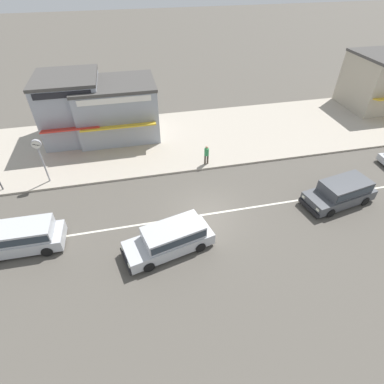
{
  "coord_description": "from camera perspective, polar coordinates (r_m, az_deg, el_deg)",
  "views": [
    {
      "loc": [
        -3.8,
        -13.04,
        13.03
      ],
      "look_at": [
        -0.61,
        1.41,
        0.8
      ],
      "focal_mm": 28.0,
      "sensor_mm": 36.0,
      "label": 1
    }
  ],
  "objects": [
    {
      "name": "lane_centre_stripe",
      "position": [
        18.81,
        2.75,
        -4.28
      ],
      "size": [
        50.4,
        0.14,
        0.01
      ],
      "primitive_type": "cube",
      "color": "silver",
      "rests_on": "ground"
    },
    {
      "name": "shopfront_corner_warung",
      "position": [
        36.27,
        31.84,
        17.49
      ],
      "size": [
        5.11,
        6.04,
        5.09
      ],
      "color": "#B2A893",
      "rests_on": "kerb_strip"
    },
    {
      "name": "pedestrian_by_shop",
      "position": [
        22.48,
        2.79,
        7.31
      ],
      "size": [
        0.34,
        0.34,
        1.53
      ],
      "color": "#4C4238",
      "rests_on": "kerb_strip"
    },
    {
      "name": "kerb_strip",
      "position": [
        26.43,
        -2.61,
        10.19
      ],
      "size": [
        68.0,
        10.0,
        0.15
      ],
      "primitive_type": "cube",
      "color": "#ADA393",
      "rests_on": "ground"
    },
    {
      "name": "street_clock",
      "position": [
        22.21,
        -27.16,
        6.96
      ],
      "size": [
        0.63,
        0.22,
        3.29
      ],
      "color": "#9E9EA3",
      "rests_on": "kerb_strip"
    },
    {
      "name": "minivan_dark_grey_3",
      "position": [
        21.45,
        26.61,
        0.13
      ],
      "size": [
        4.96,
        2.67,
        1.56
      ],
      "color": "#47494F",
      "rests_on": "ground"
    },
    {
      "name": "shopfront_mid_block",
      "position": [
        26.71,
        -14.04,
        15.06
      ],
      "size": [
        6.51,
        5.66,
        4.55
      ],
      "color": "#999EA8",
      "rests_on": "kerb_strip"
    },
    {
      "name": "shopfront_far_kios",
      "position": [
        27.44,
        -21.86,
        14.74
      ],
      "size": [
        4.88,
        5.88,
        5.11
      ],
      "color": "#999EA8",
      "rests_on": "kerb_strip"
    },
    {
      "name": "ground_plane",
      "position": [
        18.82,
        2.75,
        -4.29
      ],
      "size": [
        160.0,
        160.0,
        0.0
      ],
      "primitive_type": "plane",
      "color": "#544F47"
    },
    {
      "name": "minivan_silver_1",
      "position": [
        16.35,
        -4.06,
        -8.7
      ],
      "size": [
        5.17,
        2.87,
        1.56
      ],
      "color": "#B7BABF",
      "rests_on": "ground"
    },
    {
      "name": "minivan_silver_0",
      "position": [
        18.8,
        -29.59,
        -7.35
      ],
      "size": [
        4.54,
        1.97,
        1.56
      ],
      "color": "#B7BABF",
      "rests_on": "ground"
    }
  ]
}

